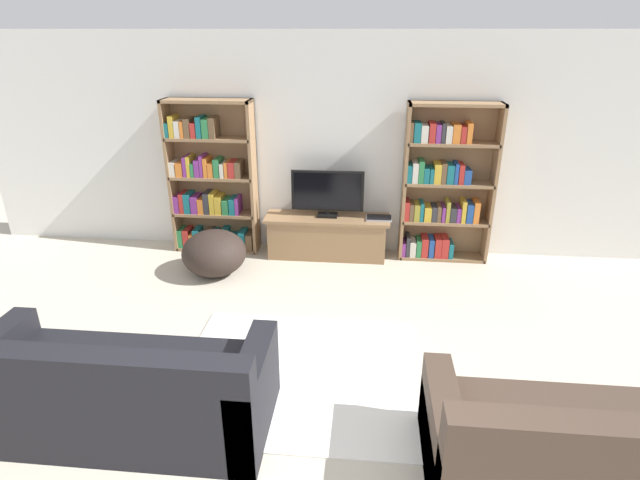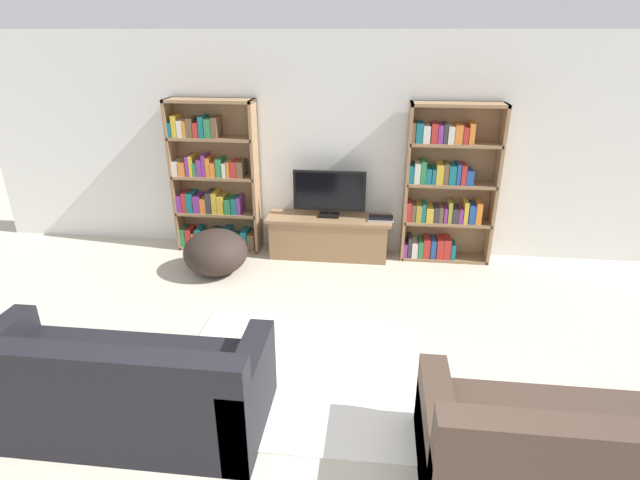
% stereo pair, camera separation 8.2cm
% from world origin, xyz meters
% --- Properties ---
extents(wall_back, '(8.80, 0.06, 2.60)m').
position_xyz_m(wall_back, '(0.00, 4.23, 1.30)').
color(wall_back, silver).
rests_on(wall_back, ground_plane).
extents(bookshelf_left, '(1.04, 0.30, 1.86)m').
position_xyz_m(bookshelf_left, '(-1.48, 4.05, 0.85)').
color(bookshelf_left, '#93704C').
rests_on(bookshelf_left, ground_plane).
extents(bookshelf_right, '(1.04, 0.30, 1.86)m').
position_xyz_m(bookshelf_right, '(1.31, 4.05, 0.89)').
color(bookshelf_right, '#93704C').
rests_on(bookshelf_right, ground_plane).
extents(tv_stand, '(1.50, 0.44, 0.51)m').
position_xyz_m(tv_stand, '(-0.04, 3.95, 0.26)').
color(tv_stand, '#8E6B47').
rests_on(tv_stand, ground_plane).
extents(television, '(0.86, 0.16, 0.56)m').
position_xyz_m(television, '(-0.04, 3.97, 0.81)').
color(television, black).
rests_on(television, tv_stand).
extents(laptop, '(0.30, 0.21, 0.03)m').
position_xyz_m(laptop, '(0.58, 3.93, 0.52)').
color(laptop, '#B7B7BC').
rests_on(laptop, tv_stand).
extents(area_rug, '(1.91, 1.69, 0.02)m').
position_xyz_m(area_rug, '(-0.08, 1.61, 0.01)').
color(area_rug, white).
rests_on(area_rug, ground_plane).
extents(couch_left_sectional, '(2.05, 0.87, 0.83)m').
position_xyz_m(couch_left_sectional, '(-1.22, 0.93, 0.29)').
color(couch_left_sectional, black).
rests_on(couch_left_sectional, ground_plane).
extents(couch_right_sofa, '(1.99, 0.98, 0.85)m').
position_xyz_m(couch_right_sofa, '(1.84, 0.65, 0.28)').
color(couch_right_sofa, '#423328').
rests_on(couch_right_sofa, ground_plane).
extents(beanbag_ottoman, '(0.72, 0.72, 0.51)m').
position_xyz_m(beanbag_ottoman, '(-1.27, 3.33, 0.26)').
color(beanbag_ottoman, '#2D231E').
rests_on(beanbag_ottoman, ground_plane).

